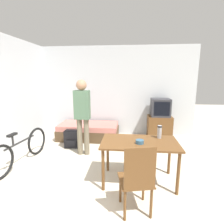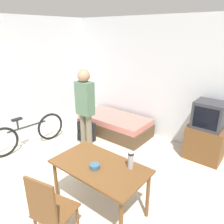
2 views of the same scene
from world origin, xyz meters
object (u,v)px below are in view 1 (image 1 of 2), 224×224
Objects in this scene: daybed at (89,131)px; person_standing at (82,112)px; tv at (160,120)px; dining_table at (139,146)px; bicycle at (21,150)px; backpack at (72,139)px; mate_bowl at (140,142)px; wooden_chair at (137,178)px; thermos_flask at (159,131)px.

daybed is 1.36m from person_standing.
daybed is 1.00× the size of person_standing.
person_standing is (-1.94, -1.28, 0.47)m from tv.
dining_table is 2.42m from bicycle.
tv reaches higher than dining_table.
dining_table is at bearing -39.86° from backpack.
backpack is at bearing -110.95° from daybed.
mate_bowl reaches higher than daybed.
wooden_chair reaches higher than bicycle.
backpack is at bearing 53.23° from bicycle.
tv is 8.97× the size of mate_bowl.
tv is 5.19× the size of thermos_flask.
dining_table is at bearing -8.61° from bicycle.
thermos_flask reaches higher than mate_bowl.
tv is (2.07, 0.19, 0.33)m from daybed.
backpack is (0.75, 1.00, -0.11)m from bicycle.
mate_bowl is at bearing -57.87° from daybed.
wooden_chair reaches higher than thermos_flask.
tv is 2.37m from person_standing.
backpack is (-0.40, 0.39, -0.80)m from person_standing.
mate_bowl is (-0.36, -0.30, -0.10)m from thermos_flask.
bicycle is at bearing 176.70° from thermos_flask.
person_standing is (-1.23, 0.97, 0.37)m from dining_table.
daybed is 13.15× the size of mate_bowl.
mate_bowl is (0.06, 0.68, 0.22)m from wooden_chair.
daybed is 2.10m from tv.
thermos_flask is at bearing 39.66° from mate_bowl.
daybed is 1.36× the size of dining_table.
dining_table is 9.65× the size of mate_bowl.
person_standing is 1.77m from thermos_flask.
bicycle is at bearing -148.46° from tv.
thermos_flask is (-0.36, -2.05, 0.31)m from tv.
mate_bowl is at bearing -106.94° from tv.
tv reaches higher than wooden_chair.
tv is 2.53m from backpack.
thermos_flask is 1.73× the size of mate_bowl.
dining_table reaches higher than backpack.
wooden_chair is at bearing -113.05° from thermos_flask.
mate_bowl reaches higher than bicycle.
thermos_flask is 2.38m from backpack.
person_standing is at bearing 141.69° from dining_table.
bicycle is (-2.31, 1.13, -0.22)m from wooden_chair.
backpack is (-1.56, 2.13, -0.33)m from wooden_chair.
wooden_chair is 2.16m from person_standing.
dining_table is at bearing -150.16° from thermos_flask.
thermos_flask is at bearing 66.95° from wooden_chair.
wooden_chair is 0.59× the size of bicycle.
tv is at bearing 80.09° from thermos_flask.
daybed is 2.60m from mate_bowl.
daybed is at bearing 132.59° from thermos_flask.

